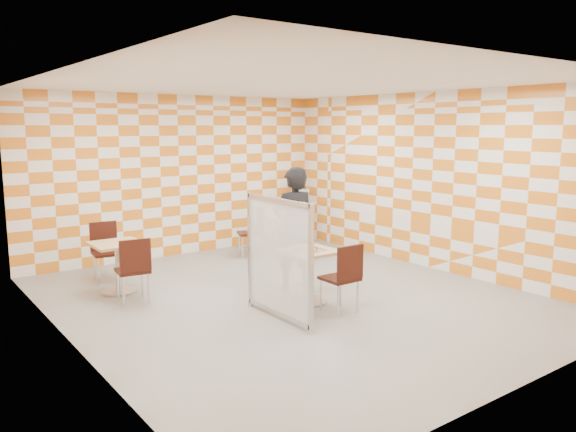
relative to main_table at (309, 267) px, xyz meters
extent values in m
plane|color=gray|center=(-0.07, 0.32, -0.51)|extent=(7.00, 7.00, 0.00)
plane|color=white|center=(-0.07, 0.32, 2.49)|extent=(7.00, 7.00, 0.00)
plane|color=white|center=(-0.07, 3.82, 0.99)|extent=(6.00, 0.00, 6.00)
plane|color=white|center=(-3.07, 0.32, 0.99)|extent=(0.00, 7.00, 7.00)
plane|color=white|center=(2.93, 0.32, 0.99)|extent=(0.00, 7.00, 7.00)
cube|color=tan|center=(0.00, 0.00, 0.22)|extent=(0.70, 0.70, 0.04)
cylinder|color=#A5A5AA|center=(0.00, 0.00, -0.14)|extent=(0.08, 0.08, 0.70)
cylinder|color=#A5A5AA|center=(0.00, 0.00, -0.49)|extent=(0.50, 0.50, 0.03)
cube|color=tan|center=(1.45, 2.80, 0.22)|extent=(0.70, 0.70, 0.04)
cylinder|color=#A5A5AA|center=(1.45, 2.80, -0.14)|extent=(0.08, 0.08, 0.70)
cylinder|color=#A5A5AA|center=(1.45, 2.80, -0.49)|extent=(0.50, 0.50, 0.03)
cube|color=tan|center=(-1.94, 2.04, 0.22)|extent=(0.70, 0.70, 0.04)
cylinder|color=#A5A5AA|center=(-1.94, 2.04, -0.14)|extent=(0.08, 0.08, 0.70)
cylinder|color=#A5A5AA|center=(-1.94, 2.04, -0.49)|extent=(0.50, 0.50, 0.03)
cube|color=black|center=(0.09, -0.54, -0.06)|extent=(0.42, 0.42, 0.04)
cube|color=black|center=(0.08, -0.74, 0.19)|extent=(0.42, 0.04, 0.45)
cylinder|color=silver|center=(0.26, -0.37, -0.29)|extent=(0.03, 0.03, 0.43)
cylinder|color=silver|center=(-0.08, -0.37, -0.29)|extent=(0.03, 0.03, 0.43)
cylinder|color=silver|center=(0.26, -0.71, -0.29)|extent=(0.03, 0.03, 0.43)
cylinder|color=silver|center=(-0.08, -0.71, -0.29)|extent=(0.03, 0.03, 0.43)
cube|color=black|center=(1.43, 2.14, -0.06)|extent=(0.55, 0.55, 0.04)
cube|color=black|center=(1.52, 1.96, 0.19)|extent=(0.40, 0.21, 0.45)
cylinder|color=silver|center=(1.52, 2.37, -0.29)|extent=(0.03, 0.03, 0.43)
cylinder|color=silver|center=(1.21, 2.23, -0.29)|extent=(0.03, 0.03, 0.43)
cylinder|color=silver|center=(1.66, 2.06, -0.29)|extent=(0.03, 0.03, 0.43)
cylinder|color=silver|center=(1.35, 1.92, -0.29)|extent=(0.03, 0.03, 0.43)
cube|color=black|center=(0.85, 2.84, -0.06)|extent=(0.54, 0.54, 0.04)
cube|color=black|center=(1.04, 2.77, 0.19)|extent=(0.19, 0.41, 0.45)
cylinder|color=silver|center=(0.76, 3.06, -0.29)|extent=(0.03, 0.03, 0.43)
cylinder|color=silver|center=(0.63, 2.74, -0.29)|extent=(0.03, 0.03, 0.43)
cylinder|color=silver|center=(1.08, 2.94, -0.29)|extent=(0.03, 0.03, 0.43)
cylinder|color=silver|center=(0.95, 2.62, -0.29)|extent=(0.03, 0.03, 0.43)
cube|color=black|center=(-1.94, 1.47, -0.06)|extent=(0.47, 0.47, 0.04)
cube|color=black|center=(-1.97, 1.27, 0.19)|extent=(0.42, 0.10, 0.45)
cylinder|color=silver|center=(-1.75, 1.61, -0.29)|extent=(0.03, 0.03, 0.43)
cylinder|color=silver|center=(-2.09, 1.66, -0.29)|extent=(0.03, 0.03, 0.43)
cylinder|color=silver|center=(-1.80, 1.28, -0.29)|extent=(0.03, 0.03, 0.43)
cylinder|color=silver|center=(-2.13, 1.32, -0.29)|extent=(0.03, 0.03, 0.43)
cube|color=black|center=(-1.86, 2.75, -0.06)|extent=(0.47, 0.47, 0.04)
cube|color=black|center=(-1.84, 2.95, 0.19)|extent=(0.42, 0.09, 0.45)
cylinder|color=silver|center=(-2.06, 2.60, -0.29)|extent=(0.03, 0.03, 0.43)
cylinder|color=silver|center=(-1.72, 2.56, -0.29)|extent=(0.03, 0.03, 0.43)
cylinder|color=silver|center=(-2.01, 2.94, -0.29)|extent=(0.03, 0.03, 0.43)
cylinder|color=silver|center=(-1.67, 2.89, -0.29)|extent=(0.03, 0.03, 0.43)
cube|color=white|center=(-0.72, -0.29, 0.29)|extent=(0.02, 1.30, 1.40)
cube|color=#B2B2B7|center=(-0.72, -0.29, 1.01)|extent=(0.05, 1.30, 0.05)
cube|color=#B2B2B7|center=(-0.72, -0.29, -0.43)|extent=(0.05, 1.30, 0.05)
cube|color=#B2B2B7|center=(-0.72, -0.94, 0.29)|extent=(0.05, 0.05, 1.50)
cylinder|color=#B2B2B7|center=(-0.72, -0.94, -0.48)|extent=(0.08, 0.08, 0.05)
cube|color=#B2B2B7|center=(-0.72, 0.36, 0.29)|extent=(0.05, 0.05, 1.50)
cylinder|color=#B2B2B7|center=(-0.72, 0.36, -0.48)|extent=(0.08, 0.08, 0.05)
imported|color=black|center=(0.24, 0.66, 0.41)|extent=(0.72, 0.52, 1.84)
imported|color=white|center=(2.34, 3.37, 0.27)|extent=(0.93, 0.84, 1.55)
cube|color=silver|center=(0.00, -0.02, 0.24)|extent=(0.38, 0.34, 0.01)
cone|color=tan|center=(0.00, -0.02, 0.26)|extent=(0.40, 0.40, 0.02)
cone|color=#F2D88C|center=(0.00, 0.00, 0.27)|extent=(0.33, 0.33, 0.01)
cylinder|color=maroon|center=(-0.06, -0.12, 0.28)|extent=(0.04, 0.04, 0.01)
cylinder|color=maroon|center=(0.05, -0.11, 0.28)|extent=(0.04, 0.04, 0.01)
cylinder|color=maroon|center=(0.00, -0.04, 0.28)|extent=(0.04, 0.04, 0.01)
cylinder|color=maroon|center=(-0.05, 0.01, 0.28)|extent=(0.04, 0.04, 0.01)
cylinder|color=maroon|center=(0.06, -0.01, 0.28)|extent=(0.04, 0.04, 0.01)
torus|color=black|center=(0.05, -0.05, 0.28)|extent=(0.03, 0.03, 0.01)
torus|color=black|center=(-0.02, -0.08, 0.28)|extent=(0.03, 0.03, 0.01)
torus|color=black|center=(0.02, 0.02, 0.28)|extent=(0.03, 0.03, 0.01)
torus|color=black|center=(-0.07, -0.04, 0.28)|extent=(0.03, 0.03, 0.01)
cylinder|color=white|center=(1.29, 2.95, 0.32)|extent=(0.06, 0.06, 0.16)
cylinder|color=red|center=(1.29, 2.95, 0.42)|extent=(0.04, 0.04, 0.04)
cylinder|color=black|center=(1.54, 2.81, 0.34)|extent=(0.07, 0.07, 0.20)
cylinder|color=red|center=(1.54, 2.81, 0.46)|extent=(0.03, 0.03, 0.03)
camera|label=1|loc=(-4.69, -5.85, 1.91)|focal=35.00mm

